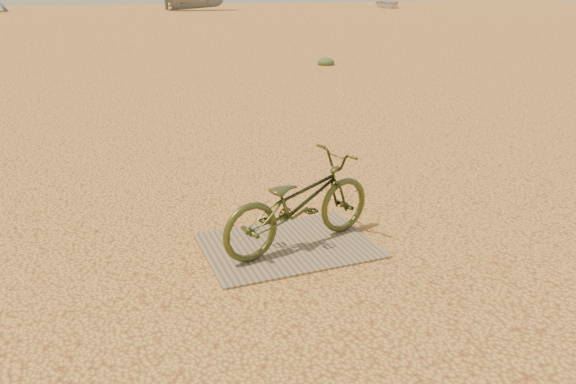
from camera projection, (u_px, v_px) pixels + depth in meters
name	position (u px, v px, depth m)	size (l,w,h in m)	color
ground	(240.00, 252.00, 5.17)	(120.00, 120.00, 0.00)	#EAB457
plywood_board	(288.00, 245.00, 5.26)	(1.56, 1.12, 0.02)	#857559
bicycle	(299.00, 202.00, 5.11)	(0.56, 1.62, 0.85)	#40481F
boat_far_right	(387.00, 3.00, 52.28)	(3.02, 4.24, 0.88)	silver
kale_b	(326.00, 65.00, 16.69)	(0.50, 0.50, 0.28)	#4B633F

